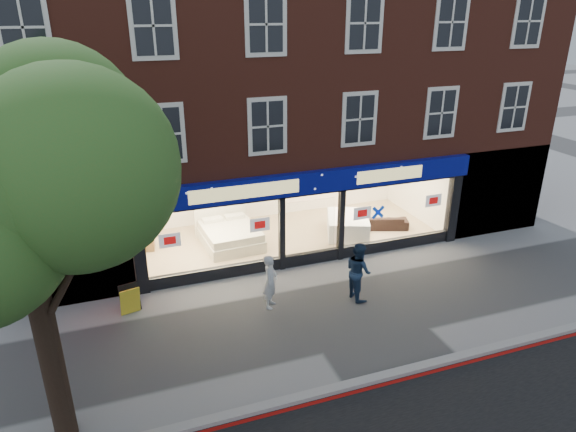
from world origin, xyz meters
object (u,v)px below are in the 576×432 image
mattress_stack (348,225)px  pedestrian_blue (358,271)px  a_board (130,300)px  display_bed (229,234)px  sofa (385,222)px  pedestrian_grey (270,281)px

mattress_stack → pedestrian_blue: bearing=-112.0°
a_board → pedestrian_blue: 6.57m
display_bed → sofa: display_bed is taller
sofa → a_board: size_ratio=2.03×
mattress_stack → sofa: size_ratio=1.31×
mattress_stack → sofa: bearing=1.5°
a_board → display_bed: bearing=29.5°
mattress_stack → sofa: 1.62m
display_bed → sofa: (5.97, -0.67, -0.12)m
display_bed → pedestrian_blue: (2.73, -4.74, 0.41)m
sofa → pedestrian_blue: pedestrian_blue is taller
display_bed → a_board: size_ratio=2.91×
pedestrian_grey → a_board: bearing=108.9°
display_bed → pedestrian_grey: (0.16, -4.33, 0.34)m
sofa → pedestrian_grey: 6.89m
display_bed → mattress_stack: size_ratio=1.10×
pedestrian_grey → pedestrian_blue: 2.61m
mattress_stack → pedestrian_grey: pedestrian_grey is taller
sofa → pedestrian_grey: (-5.81, -3.66, 0.46)m
a_board → pedestrian_grey: size_ratio=0.53×
sofa → pedestrian_blue: bearing=71.0°
pedestrian_blue → mattress_stack: bearing=-26.4°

